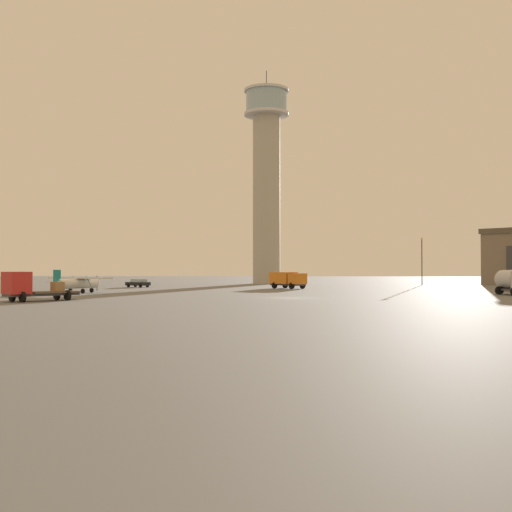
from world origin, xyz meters
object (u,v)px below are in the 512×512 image
control_tower (266,173)px  car_black (138,283)px  light_post_east (422,257)px  truck_flatbed_red (29,287)px  airplane_white (77,282)px  truck_box_orange (287,279)px

control_tower → car_black: bearing=-126.0°
light_post_east → truck_flatbed_red: bearing=-127.7°
airplane_white → truck_box_orange: bearing=-24.7°
truck_flatbed_red → car_black: (-1.37, 45.53, -0.60)m
airplane_white → car_black: 25.78m
airplane_white → light_post_east: 67.55m
control_tower → light_post_east: (30.14, -9.87, -17.80)m
truck_flatbed_red → control_tower: bearing=-155.4°
control_tower → truck_flatbed_red: size_ratio=6.55×
truck_box_orange → light_post_east: size_ratio=0.69×
airplane_white → car_black: (1.17, 25.75, -0.64)m
control_tower → airplane_white: control_tower is taller
truck_flatbed_red → car_black: bearing=-139.3°
control_tower → truck_flatbed_red: 78.71m
car_black → truck_box_orange: bearing=-163.3°
truck_box_orange → light_post_east: bearing=89.8°
control_tower → truck_flatbed_red: (-18.78, -73.25, -21.86)m
car_black → light_post_east: light_post_east is taller
control_tower → truck_box_orange: size_ratio=7.11×
truck_flatbed_red → light_post_east: bearing=-178.7°
control_tower → truck_box_orange: 39.51m
control_tower → truck_box_orange: bearing=-81.6°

